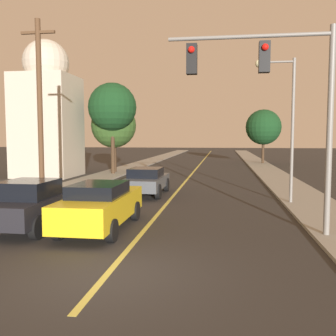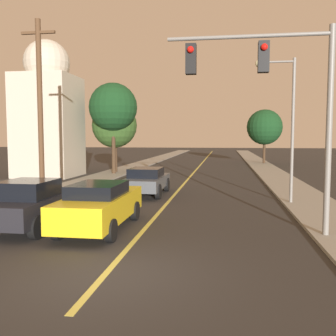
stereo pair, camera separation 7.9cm
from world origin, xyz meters
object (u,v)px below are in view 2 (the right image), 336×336
object	(u,v)px
traffic_signal_mast	(275,87)
tree_right_near	(265,127)
tree_left_near	(114,126)
domed_building_left	(48,112)
streetlamp_right	(283,109)
car_near_lane_front	(100,205)
car_near_lane_second	(147,180)
car_outer_lane_front	(31,204)
utility_pole_left	(40,107)
tree_left_far	(113,107)

from	to	relation	value
traffic_signal_mast	tree_right_near	xyz separation A→B (m)	(2.94, 31.41, -0.37)
tree_left_near	domed_building_left	xyz separation A→B (m)	(-4.27, -3.21, 0.93)
tree_right_near	streetlamp_right	bearing A→B (deg)	-94.14
car_near_lane_front	streetlamp_right	world-z (taller)	streetlamp_right
car_near_lane_second	car_near_lane_front	bearing A→B (deg)	-90.00
car_near_lane_front	streetlamp_right	xyz separation A→B (m)	(6.54, 5.55, 3.43)
car_outer_lane_front	utility_pole_left	world-z (taller)	utility_pole_left
car_near_lane_second	domed_building_left	size ratio (longest dim) A/B	0.42
streetlamp_right	tree_left_near	bearing A→B (deg)	131.45
car_near_lane_front	tree_right_near	distance (m)	32.60
streetlamp_right	tree_left_near	size ratio (longest dim) A/B	1.10
car_near_lane_second	tree_left_near	xyz separation A→B (m)	(-5.09, 11.28, 3.22)
tree_left_near	tree_left_far	world-z (taller)	tree_left_far
tree_left_near	car_near_lane_second	bearing A→B (deg)	-65.72
car_near_lane_front	tree_left_far	bearing A→B (deg)	105.38
car_near_lane_second	domed_building_left	world-z (taller)	domed_building_left
traffic_signal_mast	tree_left_far	xyz separation A→B (m)	(-10.21, 17.38, 0.88)
tree_left_near	tree_right_near	distance (m)	18.47
car_near_lane_front	car_outer_lane_front	xyz separation A→B (m)	(-2.27, -0.27, 0.01)
traffic_signal_mast	domed_building_left	xyz separation A→B (m)	(-14.81, 15.60, 0.42)
car_near_lane_second	traffic_signal_mast	world-z (taller)	traffic_signal_mast
car_outer_lane_front	car_near_lane_front	bearing A→B (deg)	6.87
tree_left_near	tree_right_near	world-z (taller)	tree_right_near
car_near_lane_second	utility_pole_left	size ratio (longest dim) A/B	0.54
streetlamp_right	tree_left_near	xyz separation A→B (m)	(-11.62, 13.16, -0.26)
traffic_signal_mast	streetlamp_right	bearing A→B (deg)	79.19
tree_left_near	domed_building_left	size ratio (longest dim) A/B	0.56
traffic_signal_mast	tree_right_near	size ratio (longest dim) A/B	1.02
tree_left_far	tree_left_near	bearing A→B (deg)	103.09
car_near_lane_front	tree_left_far	world-z (taller)	tree_left_far
car_near_lane_front	traffic_signal_mast	distance (m)	6.58
streetlamp_right	domed_building_left	xyz separation A→B (m)	(-15.89, 9.95, 0.67)
utility_pole_left	domed_building_left	bearing A→B (deg)	114.61
tree_left_near	domed_building_left	bearing A→B (deg)	-143.10
car_near_lane_second	traffic_signal_mast	bearing A→B (deg)	-54.04
streetlamp_right	traffic_signal_mast	bearing A→B (deg)	-100.81
car_near_lane_front	traffic_signal_mast	xyz separation A→B (m)	(5.46, -0.09, 3.68)
tree_left_far	domed_building_left	world-z (taller)	domed_building_left
tree_left_near	car_near_lane_front	bearing A→B (deg)	-74.79
tree_right_near	domed_building_left	world-z (taller)	domed_building_left
tree_left_far	domed_building_left	xyz separation A→B (m)	(-4.60, -1.78, -0.46)
car_near_lane_front	domed_building_left	world-z (taller)	domed_building_left
car_outer_lane_front	utility_pole_left	size ratio (longest dim) A/B	0.49
car_near_lane_front	streetlamp_right	distance (m)	9.24
tree_right_near	tree_left_far	bearing A→B (deg)	-133.14
streetlamp_right	tree_right_near	size ratio (longest dim) A/B	1.06
traffic_signal_mast	tree_left_near	distance (m)	21.56
car_outer_lane_front	tree_left_far	distance (m)	18.31
car_near_lane_second	tree_right_near	xyz separation A→B (m)	(8.40, 23.89, 3.37)
traffic_signal_mast	utility_pole_left	size ratio (longest dim) A/B	0.75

